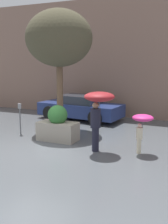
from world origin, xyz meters
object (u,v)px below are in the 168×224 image
object	(u,v)px
person_child	(142,122)
parked_car_near	(80,108)
person_adult	(98,105)
street_tree	(59,39)
parking_meter	(20,112)
planter_box	(58,126)

from	to	relation	value
person_child	parked_car_near	world-z (taller)	person_child
person_adult	person_child	size ratio (longest dim) A/B	1.55
person_child	parked_car_near	bearing A→B (deg)	119.15
street_tree	parking_meter	distance (m)	3.30
parked_car_near	street_tree	bearing A→B (deg)	-169.08
planter_box	street_tree	world-z (taller)	street_tree
parked_car_near	parking_meter	bearing A→B (deg)	171.04
parking_meter	street_tree	bearing A→B (deg)	45.05
parking_meter	planter_box	bearing A→B (deg)	-5.78
person_child	parking_meter	size ratio (longest dim) A/B	1.02
planter_box	parking_meter	xyz separation A→B (m)	(-1.82, 0.18, 0.34)
street_tree	parking_meter	size ratio (longest dim) A/B	4.00
parked_car_near	parking_meter	distance (m)	3.75
parking_meter	person_adult	bearing A→B (deg)	-12.43
street_tree	parking_meter	xyz separation A→B (m)	(-1.17, -1.17, -2.85)
person_adult	parked_car_near	bearing A→B (deg)	137.56
planter_box	parked_car_near	size ratio (longest dim) A/B	0.34
person_child	parking_meter	distance (m)	4.97
street_tree	parked_car_near	bearing A→B (deg)	95.33
person_child	street_tree	distance (m)	4.92
person_adult	person_child	bearing A→B (deg)	32.46
person_adult	parking_meter	bearing A→B (deg)	-176.35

